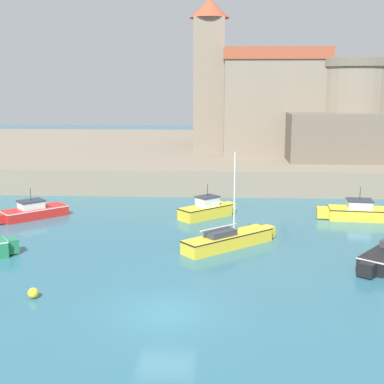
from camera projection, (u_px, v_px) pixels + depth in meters
ground_plane at (166, 313)px, 23.02m from camera, size 200.00×200.00×0.00m
quay_seawall at (200, 154)px, 65.30m from camera, size 120.00×40.00×2.25m
motorboat_yellow_0 at (207, 209)px, 39.14m from camera, size 4.31×4.01×2.48m
motorboat_yellow_3 at (359, 212)px, 38.58m from camera, size 5.71×2.39×2.36m
sailboat_yellow_5 at (229, 239)px, 32.10m from camera, size 5.87×5.22×5.74m
motorboat_red_7 at (32, 211)px, 38.92m from camera, size 4.88×4.59×2.24m
mooring_buoy at (33, 293)px, 24.56m from camera, size 0.50×0.50×0.50m
church at (264, 97)px, 59.93m from camera, size 14.34×15.30×16.10m
fortress at (352, 122)px, 55.39m from camera, size 14.22×14.22×9.77m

